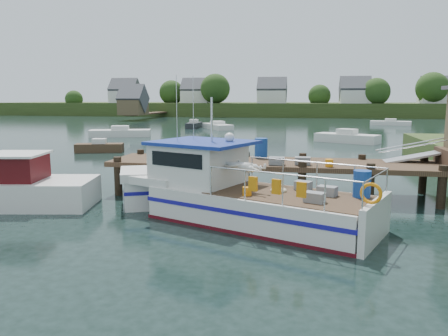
% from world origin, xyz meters
% --- Properties ---
extents(ground_plane, '(160.00, 160.00, 0.00)m').
position_xyz_m(ground_plane, '(0.00, 0.00, 0.00)').
color(ground_plane, black).
extents(far_shore, '(140.00, 42.55, 9.22)m').
position_xyz_m(far_shore, '(0.01, 82.37, 2.10)').
color(far_shore, '#33451C').
rests_on(far_shore, ground).
extents(dock, '(16.60, 3.00, 4.78)m').
position_xyz_m(dock, '(6.51, 0.01, 2.24)').
color(dock, '#443020').
rests_on(dock, ground).
extents(lobster_boat, '(9.63, 5.85, 4.78)m').
position_xyz_m(lobster_boat, '(-0.38, -3.99, 0.87)').
color(lobster_boat, silver).
rests_on(lobster_boat, ground).
extents(moored_rowboat, '(3.65, 2.09, 1.01)m').
position_xyz_m(moored_rowboat, '(-12.96, 12.14, 0.37)').
color(moored_rowboat, '#443020').
rests_on(moored_rowboat, ground).
extents(moored_far, '(5.95, 2.99, 0.97)m').
position_xyz_m(moored_far, '(14.56, 50.26, 0.36)').
color(moored_far, silver).
rests_on(moored_far, ground).
extents(moored_a, '(6.52, 3.92, 1.14)m').
position_xyz_m(moored_a, '(-16.84, 24.76, 0.42)').
color(moored_a, silver).
rests_on(moored_a, ground).
extents(moored_b, '(5.84, 4.30, 1.24)m').
position_xyz_m(moored_b, '(5.82, 22.66, 0.46)').
color(moored_b, silver).
rests_on(moored_b, ground).
extents(moored_d, '(5.03, 6.30, 1.04)m').
position_xyz_m(moored_d, '(-9.07, 37.60, 0.39)').
color(moored_d, silver).
rests_on(moored_d, ground).
extents(moored_e, '(1.51, 4.22, 1.16)m').
position_xyz_m(moored_e, '(-12.56, 39.00, 0.43)').
color(moored_e, black).
rests_on(moored_e, ground).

